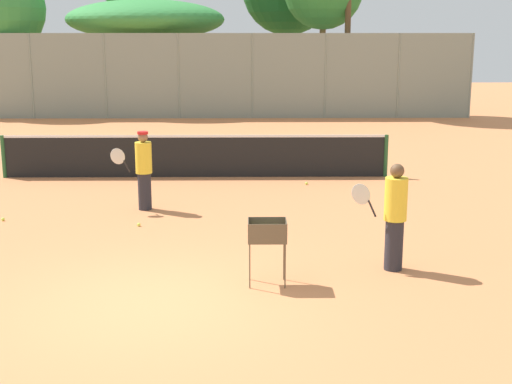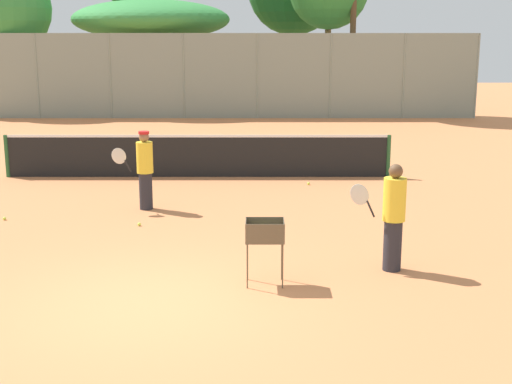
% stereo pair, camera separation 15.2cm
% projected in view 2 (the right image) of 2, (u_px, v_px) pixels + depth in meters
% --- Properties ---
extents(ground_plane, '(80.00, 80.00, 0.00)m').
position_uv_depth(ground_plane, '(150.00, 304.00, 9.74)').
color(ground_plane, '#D37F4C').
extents(tennis_net, '(9.71, 0.10, 1.07)m').
position_uv_depth(tennis_net, '(198.00, 155.00, 17.89)').
color(tennis_net, '#26592D').
rests_on(tennis_net, ground_plane).
extents(back_fence, '(21.23, 0.08, 3.47)m').
position_uv_depth(back_fence, '(221.00, 76.00, 29.31)').
color(back_fence, gray).
rests_on(back_fence, ground_plane).
extents(tree_2, '(4.01, 4.01, 6.49)m').
position_uv_depth(tree_2, '(5.00, 9.00, 30.47)').
color(tree_2, brown).
rests_on(tree_2, ground_plane).
extents(tree_5, '(7.08, 7.08, 4.92)m').
position_uv_depth(tree_5, '(152.00, 20.00, 32.08)').
color(tree_5, brown).
rests_on(tree_5, ground_plane).
extents(player_white_outfit, '(0.86, 0.40, 1.63)m').
position_uv_depth(player_white_outfit, '(145.00, 169.00, 14.64)').
color(player_white_outfit, '#26262D').
rests_on(player_white_outfit, ground_plane).
extents(player_red_cap, '(0.90, 0.35, 1.68)m').
position_uv_depth(player_red_cap, '(394.00, 216.00, 10.91)').
color(player_red_cap, '#26262D').
rests_on(player_red_cap, ground_plane).
extents(ball_cart, '(0.56, 0.41, 0.97)m').
position_uv_depth(ball_cart, '(266.00, 236.00, 10.33)').
color(ball_cart, brown).
rests_on(ball_cart, ground_plane).
extents(tennis_ball_0, '(0.07, 0.07, 0.07)m').
position_uv_depth(tennis_ball_0, '(5.00, 218.00, 13.97)').
color(tennis_ball_0, '#D1E54C').
rests_on(tennis_ball_0, ground_plane).
extents(tennis_ball_1, '(0.07, 0.07, 0.07)m').
position_uv_depth(tennis_ball_1, '(140.00, 224.00, 13.56)').
color(tennis_ball_1, '#D1E54C').
rests_on(tennis_ball_1, ground_plane).
extents(tennis_ball_3, '(0.07, 0.07, 0.07)m').
position_uv_depth(tennis_ball_3, '(309.00, 184.00, 17.09)').
color(tennis_ball_3, '#D1E54C').
rests_on(tennis_ball_3, ground_plane).
extents(parked_car, '(4.20, 1.70, 1.60)m').
position_uv_depth(parked_car, '(306.00, 97.00, 31.90)').
color(parked_car, '#3F4C8C').
rests_on(parked_car, ground_plane).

